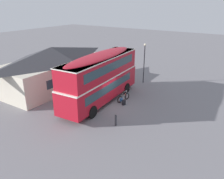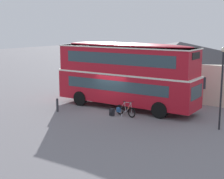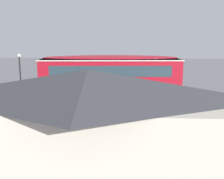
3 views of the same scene
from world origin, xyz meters
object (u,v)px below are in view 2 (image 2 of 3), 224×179
object	(u,v)px
water_bottle_clear_plastic	(122,115)
kerb_bollard	(57,105)
touring_bicycle	(125,110)
street_lamp	(222,80)
double_decker_bus	(126,72)
backpack_on_ground	(112,112)

from	to	relation	value
water_bottle_clear_plastic	kerb_bollard	world-z (taller)	kerb_bollard
touring_bicycle	street_lamp	world-z (taller)	street_lamp
water_bottle_clear_plastic	street_lamp	xyz separation A→B (m)	(6.21, 1.10, 2.86)
double_decker_bus	street_lamp	xyz separation A→B (m)	(7.38, -1.02, 0.31)
double_decker_bus	backpack_on_ground	distance (m)	3.36
water_bottle_clear_plastic	kerb_bollard	xyz separation A→B (m)	(-4.38, -1.67, 0.40)
backpack_on_ground	kerb_bollard	distance (m)	4.00
street_lamp	touring_bicycle	bearing A→B (deg)	-172.39
street_lamp	double_decker_bus	bearing A→B (deg)	172.13
backpack_on_ground	street_lamp	distance (m)	7.50
touring_bicycle	kerb_bollard	bearing A→B (deg)	-156.26
kerb_bollard	water_bottle_clear_plastic	bearing A→B (deg)	20.86
backpack_on_ground	water_bottle_clear_plastic	distance (m)	0.72
backpack_on_ground	water_bottle_clear_plastic	bearing A→B (deg)	17.80
water_bottle_clear_plastic	street_lamp	world-z (taller)	street_lamp
water_bottle_clear_plastic	kerb_bollard	size ratio (longest dim) A/B	0.22
double_decker_bus	water_bottle_clear_plastic	xyz separation A→B (m)	(1.17, -2.12, -2.55)
touring_bicycle	water_bottle_clear_plastic	size ratio (longest dim) A/B	8.21
double_decker_bus	touring_bicycle	bearing A→B (deg)	-56.69
water_bottle_clear_plastic	street_lamp	size ratio (longest dim) A/B	0.04
touring_bicycle	water_bottle_clear_plastic	xyz separation A→B (m)	(-0.04, -0.28, -0.27)
touring_bicycle	backpack_on_ground	xyz separation A→B (m)	(-0.71, -0.49, -0.10)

